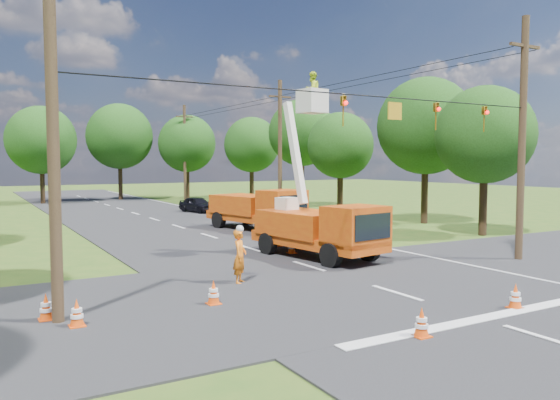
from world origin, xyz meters
TOP-DOWN VIEW (x-y plane):
  - ground at (0.00, 20.00)m, footprint 140.00×140.00m
  - road_main at (0.00, 20.00)m, footprint 12.00×100.00m
  - road_cross at (0.00, 2.00)m, footprint 56.00×10.00m
  - stop_bar at (0.00, -3.20)m, footprint 9.00×0.45m
  - edge_line at (5.60, 20.00)m, footprint 0.12×90.00m
  - bucket_truck at (1.47, 6.44)m, footprint 3.29×6.56m
  - second_truck at (3.65, 16.20)m, footprint 3.87×7.02m
  - ground_worker at (-3.54, 3.77)m, footprint 0.76×0.79m
  - distant_car at (4.77, 28.89)m, footprint 2.35×4.01m
  - traffic_cone_0 at (-2.36, -3.46)m, footprint 0.38×0.38m
  - traffic_cone_1 at (1.68, -2.94)m, footprint 0.38×0.38m
  - traffic_cone_2 at (1.02, 7.95)m, footprint 0.38×0.38m
  - traffic_cone_3 at (1.46, 9.98)m, footprint 0.38×0.38m
  - traffic_cone_4 at (-5.40, 1.64)m, footprint 0.38×0.38m
  - traffic_cone_5 at (-9.15, 1.36)m, footprint 0.38×0.38m
  - traffic_cone_6 at (-9.74, 2.34)m, footprint 0.38×0.38m
  - traffic_cone_7 at (3.83, 16.30)m, footprint 0.38×0.38m
  - pole_right_near at (8.50, 2.00)m, footprint 1.80×0.30m
  - pole_right_mid at (8.50, 22.00)m, footprint 1.80×0.30m
  - pole_right_far at (8.50, 42.00)m, footprint 1.80×0.30m
  - pole_left at (-9.50, 2.00)m, footprint 0.30×0.30m
  - signal_span at (2.23, 1.99)m, footprint 18.00×0.29m
  - tree_right_a at (13.50, 8.00)m, footprint 5.40×5.40m
  - tree_right_b at (15.00, 14.00)m, footprint 6.40×6.40m
  - tree_right_c at (13.20, 21.00)m, footprint 5.00×5.00m
  - tree_right_d at (14.80, 29.00)m, footprint 6.00×6.00m
  - tree_right_e at (13.80, 37.00)m, footprint 5.60×5.60m
  - tree_far_a at (-5.00, 45.00)m, footprint 6.60×6.60m
  - tree_far_b at (3.00, 47.00)m, footprint 7.00×7.00m
  - tree_far_c at (9.50, 44.00)m, footprint 6.20×6.20m

SIDE VIEW (x-z plane):
  - ground at x=0.00m, z-range 0.00..0.00m
  - road_main at x=0.00m, z-range -0.03..0.03m
  - road_cross at x=0.00m, z-range -0.04..0.04m
  - stop_bar at x=0.00m, z-range -0.01..0.01m
  - edge_line at x=5.60m, z-range -0.01..0.01m
  - traffic_cone_0 at x=-2.36m, z-range 0.00..0.71m
  - traffic_cone_1 at x=1.68m, z-range 0.00..0.71m
  - traffic_cone_2 at x=1.02m, z-range 0.00..0.71m
  - traffic_cone_3 at x=1.46m, z-range 0.00..0.71m
  - traffic_cone_4 at x=-5.40m, z-range 0.00..0.71m
  - traffic_cone_5 at x=-9.15m, z-range 0.00..0.71m
  - traffic_cone_6 at x=-9.74m, z-range 0.00..0.71m
  - traffic_cone_7 at x=3.83m, z-range 0.00..0.71m
  - distant_car at x=4.77m, z-range 0.00..1.28m
  - ground_worker at x=-3.54m, z-range 0.00..1.83m
  - second_truck at x=3.65m, z-range 0.05..2.54m
  - bucket_truck at x=1.47m, z-range -2.30..5.59m
  - pole_left at x=-9.50m, z-range 0.00..9.00m
  - pole_right_near at x=8.50m, z-range 0.11..10.11m
  - pole_right_mid at x=8.50m, z-range 0.11..10.11m
  - pole_right_far at x=8.50m, z-range 0.11..10.11m
  - tree_right_c at x=13.20m, z-range 1.40..9.23m
  - tree_right_a at x=13.50m, z-range 1.42..9.70m
  - tree_right_e at x=13.80m, z-range 1.50..10.12m
  - signal_span at x=2.23m, z-range 5.34..6.41m
  - tree_far_c at x=9.50m, z-range 1.47..10.65m
  - tree_far_a at x=-5.00m, z-range 1.44..10.94m
  - tree_right_b at x=15.00m, z-range 1.61..11.26m
  - tree_right_d at x=14.80m, z-range 1.83..11.53m
  - tree_far_b at x=3.00m, z-range 1.65..11.97m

